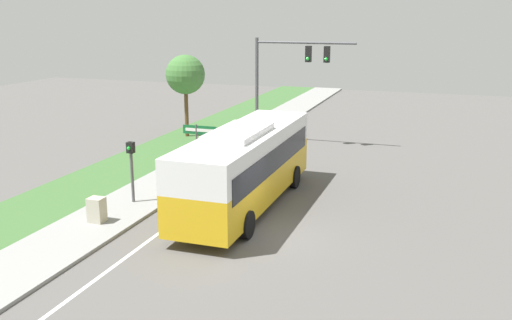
{
  "coord_description": "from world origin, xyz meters",
  "views": [
    {
      "loc": [
        5.79,
        -17.77,
        7.55
      ],
      "look_at": [
        -1.59,
        3.68,
        1.7
      ],
      "focal_mm": 40.0,
      "sensor_mm": 36.0,
      "label": 1
    }
  ],
  "objects_px": {
    "street_sign": "(198,140)",
    "bus": "(246,163)",
    "pedestrian_signal": "(131,162)",
    "utility_cabinet": "(97,210)",
    "signal_gantry": "(286,70)"
  },
  "relations": [
    {
      "from": "signal_gantry",
      "to": "pedestrian_signal",
      "type": "xyz_separation_m",
      "value": [
        -2.8,
        -12.48,
        -2.62
      ]
    },
    {
      "from": "signal_gantry",
      "to": "street_sign",
      "type": "bearing_deg",
      "value": -101.05
    },
    {
      "from": "signal_gantry",
      "to": "utility_cabinet",
      "type": "distance_m",
      "value": 15.67
    },
    {
      "from": "pedestrian_signal",
      "to": "signal_gantry",
      "type": "bearing_deg",
      "value": 77.33
    },
    {
      "from": "bus",
      "to": "street_sign",
      "type": "height_order",
      "value": "bus"
    },
    {
      "from": "bus",
      "to": "utility_cabinet",
      "type": "xyz_separation_m",
      "value": [
        -4.47,
        -3.7,
        -1.24
      ]
    },
    {
      "from": "bus",
      "to": "street_sign",
      "type": "relative_size",
      "value": 3.78
    },
    {
      "from": "signal_gantry",
      "to": "street_sign",
      "type": "xyz_separation_m",
      "value": [
        -1.67,
        -8.53,
        -2.48
      ]
    },
    {
      "from": "street_sign",
      "to": "bus",
      "type": "bearing_deg",
      "value": -39.35
    },
    {
      "from": "pedestrian_signal",
      "to": "utility_cabinet",
      "type": "relative_size",
      "value": 2.83
    },
    {
      "from": "signal_gantry",
      "to": "bus",
      "type": "bearing_deg",
      "value": -81.81
    },
    {
      "from": "bus",
      "to": "pedestrian_signal",
      "type": "height_order",
      "value": "bus"
    },
    {
      "from": "pedestrian_signal",
      "to": "street_sign",
      "type": "distance_m",
      "value": 4.11
    },
    {
      "from": "signal_gantry",
      "to": "street_sign",
      "type": "distance_m",
      "value": 9.04
    },
    {
      "from": "street_sign",
      "to": "pedestrian_signal",
      "type": "bearing_deg",
      "value": -106.07
    }
  ]
}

